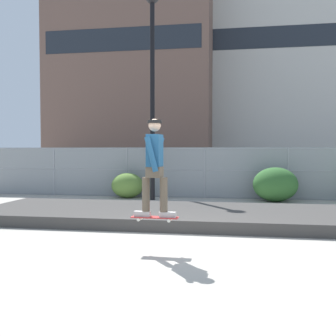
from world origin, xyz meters
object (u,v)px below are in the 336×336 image
at_px(skateboard, 155,218).
at_px(shrub_left, 127,185).
at_px(parked_car_near, 122,169).
at_px(street_lamp, 152,73).
at_px(shrub_center, 275,184).
at_px(skater, 155,162).

relative_size(skateboard, shrub_left, 0.68).
height_order(parked_car_near, shrub_left, parked_car_near).
bearing_deg(street_lamp, parked_car_near, 117.74).
distance_m(skateboard, parked_car_near, 12.45).
bearing_deg(shrub_left, shrub_center, -2.04).
bearing_deg(shrub_left, skateboard, -71.26).
bearing_deg(shrub_center, shrub_left, 177.96).
bearing_deg(skateboard, shrub_left, 108.74).
height_order(skater, shrub_center, skater).
relative_size(skater, street_lamp, 0.23).
distance_m(skater, parked_car_near, 12.46).
bearing_deg(skater, shrub_center, 70.25).
xyz_separation_m(skateboard, parked_car_near, (-3.98, 11.79, 0.24)).
distance_m(skateboard, shrub_center, 7.87).
bearing_deg(street_lamp, skateboard, -77.81).
bearing_deg(skater, skateboard, -45.00).
distance_m(skater, street_lamp, 7.88).
relative_size(skater, shrub_center, 1.09).
relative_size(skateboard, street_lamp, 0.11).
relative_size(skateboard, parked_car_near, 0.18).
bearing_deg(skateboard, street_lamp, 102.19).
relative_size(street_lamp, parked_car_near, 1.57).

